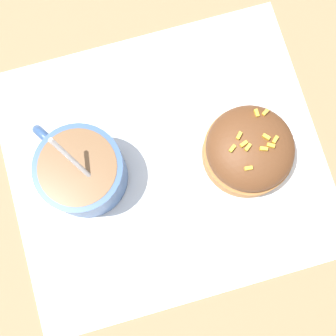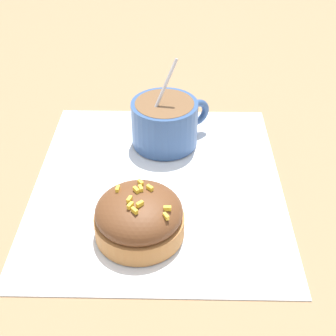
# 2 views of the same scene
# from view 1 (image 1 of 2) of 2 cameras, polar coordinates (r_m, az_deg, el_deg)

# --- Properties ---
(ground_plane) EXTENTS (3.00, 3.00, 0.00)m
(ground_plane) POSITION_cam_1_polar(r_m,az_deg,el_deg) (0.47, -0.29, 0.73)
(ground_plane) COLOR #93704C
(paper_napkin) EXTENTS (0.33, 0.30, 0.00)m
(paper_napkin) POSITION_cam_1_polar(r_m,az_deg,el_deg) (0.47, -0.29, 0.77)
(paper_napkin) COLOR white
(paper_napkin) RESTS_ON ground_plane
(coffee_cup) EXTENTS (0.08, 0.09, 0.11)m
(coffee_cup) POSITION_cam_1_polar(r_m,az_deg,el_deg) (0.45, -10.58, -0.14)
(coffee_cup) COLOR #335184
(coffee_cup) RESTS_ON paper_napkin
(frosted_pastry) EXTENTS (0.09, 0.09, 0.05)m
(frosted_pastry) POSITION_cam_1_polar(r_m,az_deg,el_deg) (0.46, 9.86, 2.20)
(frosted_pastry) COLOR #B2753D
(frosted_pastry) RESTS_ON paper_napkin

